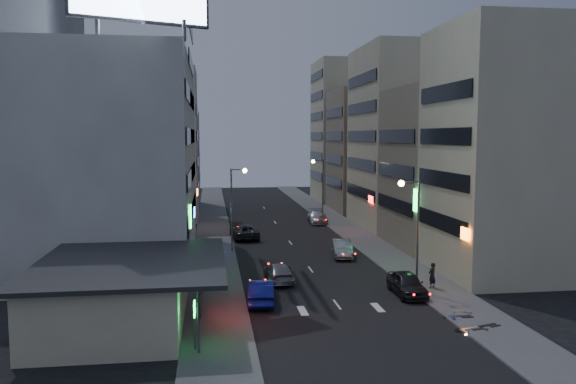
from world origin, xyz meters
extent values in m
plane|color=black|center=(0.00, 0.00, 0.00)|extent=(180.00, 180.00, 0.00)
cube|color=#4C4C4F|center=(-8.00, 30.00, 0.06)|extent=(4.00, 120.00, 0.12)
cube|color=#4C4C4F|center=(8.00, 30.00, 0.06)|extent=(4.00, 120.00, 0.12)
cube|color=beige|center=(-14.00, 2.00, 1.80)|extent=(8.00, 12.00, 3.60)
cube|color=black|center=(-13.00, 2.00, 3.75)|extent=(11.00, 13.00, 0.25)
cube|color=black|center=(-8.90, 2.00, 3.10)|extent=(0.12, 4.00, 0.90)
cube|color=#FF1E14|center=(-8.82, 2.00, 3.10)|extent=(0.04, 3.70, 0.70)
cube|color=silver|center=(-17.00, 20.00, 9.00)|extent=(14.00, 24.00, 18.00)
cube|color=gray|center=(-26.00, 23.00, 17.00)|extent=(10.00, 14.00, 34.00)
cube|color=beige|center=(15.00, 10.50, 10.00)|extent=(10.00, 11.00, 20.00)
cube|color=gray|center=(15.50, 22.00, 8.00)|extent=(11.00, 12.00, 16.00)
cube|color=beige|center=(15.00, 35.00, 11.00)|extent=(10.00, 14.00, 22.00)
cube|color=silver|center=(-15.50, 45.00, 10.00)|extent=(11.00, 10.00, 20.00)
cube|color=gray|center=(-16.00, 58.00, 7.50)|extent=(12.00, 10.00, 15.00)
cube|color=gray|center=(15.50, 50.00, 9.00)|extent=(11.00, 12.00, 18.00)
cube|color=beige|center=(16.00, 64.00, 12.00)|extent=(12.00, 12.00, 24.00)
cylinder|color=#595B60|center=(-16.00, 10.00, 18.75)|extent=(0.30, 0.30, 1.50)
cylinder|color=#595B60|center=(-10.00, 10.00, 18.75)|extent=(0.30, 0.30, 1.50)
cylinder|color=#595B60|center=(6.30, 6.00, 4.12)|extent=(0.16, 0.16, 8.00)
cylinder|color=#595B60|center=(5.60, 6.00, 8.02)|extent=(1.40, 0.10, 0.10)
sphere|color=#FFD88C|center=(5.00, 6.00, 7.92)|extent=(0.44, 0.44, 0.44)
cylinder|color=#595B60|center=(-6.30, 22.00, 4.12)|extent=(0.16, 0.16, 8.00)
cylinder|color=#595B60|center=(-5.60, 22.00, 8.02)|extent=(1.40, 0.10, 0.10)
sphere|color=#FFD88C|center=(-5.00, 22.00, 7.92)|extent=(0.44, 0.44, 0.44)
cylinder|color=#595B60|center=(6.30, 40.00, 4.12)|extent=(0.16, 0.16, 8.00)
cylinder|color=#595B60|center=(5.60, 40.00, 8.02)|extent=(1.40, 0.10, 0.10)
sphere|color=#FFD88C|center=(5.00, 40.00, 7.92)|extent=(0.44, 0.44, 0.44)
imported|color=#27282C|center=(5.42, 5.57, 0.82)|extent=(2.01, 4.82, 1.63)
imported|color=#A9ABB2|center=(3.78, 18.50, 0.79)|extent=(2.32, 5.00, 1.59)
imported|color=#2B292F|center=(-4.68, 29.04, 0.79)|extent=(3.20, 5.95, 1.59)
imported|color=#A9AAB2|center=(5.37, 38.81, 0.81)|extent=(2.70, 5.74, 1.62)
imported|color=navy|center=(-5.00, 5.07, 0.80)|extent=(2.14, 4.97, 1.59)
imported|color=gray|center=(-3.13, 10.51, 0.70)|extent=(2.05, 4.89, 1.41)
imported|color=black|center=(7.73, 6.68, 1.06)|extent=(0.82, 0.74, 1.88)
camera|label=1|loc=(-8.29, -31.75, 11.25)|focal=35.00mm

